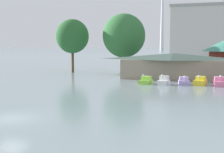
# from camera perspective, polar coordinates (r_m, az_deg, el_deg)

# --- Properties ---
(ground_plane) EXTENTS (2000.00, 2000.00, 0.00)m
(ground_plane) POSITION_cam_1_polar(r_m,az_deg,el_deg) (27.33, -18.28, -7.45)
(ground_plane) COLOR gray
(pedal_boat_lime) EXTENTS (2.04, 3.00, 1.63)m
(pedal_boat_lime) POSITION_cam_1_polar(r_m,az_deg,el_deg) (49.65, 6.30, -0.79)
(pedal_boat_lime) COLOR #8CCC3F
(pedal_boat_lime) RESTS_ON ground
(pedal_boat_white) EXTENTS (1.87, 2.54, 1.69)m
(pedal_boat_white) POSITION_cam_1_polar(r_m,az_deg,el_deg) (49.07, 9.60, -0.84)
(pedal_boat_white) COLOR white
(pedal_boat_white) RESTS_ON ground
(pedal_boat_lavender) EXTENTS (1.96, 2.51, 1.48)m
(pedal_boat_lavender) POSITION_cam_1_polar(r_m,az_deg,el_deg) (49.67, 13.23, -0.89)
(pedal_boat_lavender) COLOR #B299D8
(pedal_boat_lavender) RESTS_ON ground
(pedal_boat_yellow) EXTENTS (2.11, 2.93, 1.62)m
(pedal_boat_yellow) POSITION_cam_1_polar(r_m,az_deg,el_deg) (49.75, 16.09, -0.89)
(pedal_boat_yellow) COLOR yellow
(pedal_boat_yellow) RESTS_ON ground
(pedal_boat_pink) EXTENTS (1.88, 2.95, 1.77)m
(pedal_boat_pink) POSITION_cam_1_polar(r_m,az_deg,el_deg) (49.35, 19.35, -1.03)
(pedal_boat_pink) COLOR pink
(pedal_boat_pink) RESTS_ON ground
(boathouse) EXTENTS (19.93, 7.30, 4.73)m
(boathouse) POSITION_cam_1_polar(r_m,az_deg,el_deg) (57.51, 11.29, 2.01)
(boathouse) COLOR gray
(boathouse) RESTS_ON ground
(shoreline_tree_tall_left) EXTENTS (7.45, 7.45, 12.10)m
(shoreline_tree_tall_left) POSITION_cam_1_polar(r_m,az_deg,el_deg) (70.59, -7.38, 7.43)
(shoreline_tree_tall_left) COLOR brown
(shoreline_tree_tall_left) RESTS_ON ground
(shoreline_tree_mid) EXTENTS (9.41, 9.41, 13.16)m
(shoreline_tree_mid) POSITION_cam_1_polar(r_m,az_deg,el_deg) (68.25, 2.24, 7.60)
(shoreline_tree_mid) COLOR brown
(shoreline_tree_mid) RESTS_ON ground
(background_building_block) EXTENTS (33.70, 19.82, 20.67)m
(background_building_block) POSITION_cam_1_polar(r_m,az_deg,el_deg) (120.53, 19.15, 7.46)
(background_building_block) COLOR beige
(background_building_block) RESTS_ON ground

